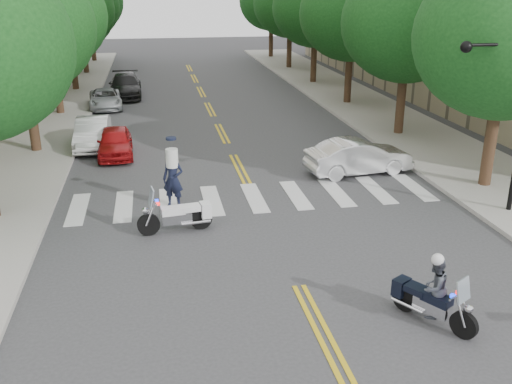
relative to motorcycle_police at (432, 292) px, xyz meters
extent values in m
plane|color=#38383A|center=(-2.55, 2.11, -0.78)|extent=(140.00, 140.00, 0.00)
cube|color=#9E9991|center=(-12.05, 24.11, -0.71)|extent=(5.00, 60.00, 0.15)
cube|color=#9E9991|center=(6.95, 24.11, -0.71)|extent=(5.00, 60.00, 0.15)
cylinder|color=#382316|center=(-11.35, 16.11, 0.88)|extent=(0.44, 0.44, 3.32)
ellipsoid|color=#134215|center=(-11.35, 16.11, 4.78)|extent=(6.40, 6.40, 5.76)
cylinder|color=#382316|center=(-11.35, 24.11, 0.88)|extent=(0.44, 0.44, 3.32)
ellipsoid|color=#134215|center=(-11.35, 24.11, 4.78)|extent=(6.40, 6.40, 5.76)
cylinder|color=#382316|center=(-11.35, 32.11, 0.88)|extent=(0.44, 0.44, 3.32)
ellipsoid|color=#134215|center=(-11.35, 32.11, 4.78)|extent=(6.40, 6.40, 5.76)
cylinder|color=#382316|center=(-11.35, 40.11, 0.88)|extent=(0.44, 0.44, 3.32)
ellipsoid|color=#134215|center=(-11.35, 40.11, 4.78)|extent=(6.40, 6.40, 5.76)
cylinder|color=#382316|center=(-11.35, 48.11, 0.88)|extent=(0.44, 0.44, 3.32)
ellipsoid|color=#134215|center=(-11.35, 48.11, 4.78)|extent=(6.40, 6.40, 5.76)
cylinder|color=#382316|center=(6.25, 8.11, 0.88)|extent=(0.44, 0.44, 3.32)
ellipsoid|color=#134215|center=(6.25, 8.11, 4.78)|extent=(6.40, 6.40, 5.76)
cylinder|color=#382316|center=(6.25, 16.11, 0.88)|extent=(0.44, 0.44, 3.32)
ellipsoid|color=#134215|center=(6.25, 16.11, 4.78)|extent=(6.40, 6.40, 5.76)
cylinder|color=#382316|center=(6.25, 24.11, 0.88)|extent=(0.44, 0.44, 3.32)
ellipsoid|color=#134215|center=(6.25, 24.11, 4.78)|extent=(6.40, 6.40, 5.76)
cylinder|color=#382316|center=(6.25, 32.11, 0.88)|extent=(0.44, 0.44, 3.32)
ellipsoid|color=#134215|center=(6.25, 32.11, 4.78)|extent=(6.40, 6.40, 5.76)
cylinder|color=#382316|center=(6.25, 40.11, 0.88)|extent=(0.44, 0.44, 3.32)
ellipsoid|color=#134215|center=(6.25, 40.11, 4.78)|extent=(6.40, 6.40, 5.76)
cylinder|color=#382316|center=(6.25, 48.11, 0.88)|extent=(0.44, 0.44, 3.32)
ellipsoid|color=#134215|center=(6.25, 48.11, 4.78)|extent=(6.40, 6.40, 5.76)
cylinder|color=black|center=(4.45, 5.61, 4.82)|extent=(2.40, 0.10, 0.10)
sphere|color=black|center=(3.35, 5.61, 4.77)|extent=(0.36, 0.36, 0.36)
cylinder|color=black|center=(0.44, -0.73, -0.46)|extent=(0.45, 0.62, 0.64)
cylinder|color=black|center=(-0.34, 0.56, -0.46)|extent=(0.48, 0.64, 0.64)
cube|color=silver|center=(0.03, -0.04, -0.35)|extent=(0.70, 0.88, 0.30)
cube|color=black|center=(0.08, -0.12, -0.12)|extent=(0.63, 0.74, 0.21)
cube|color=black|center=(-0.19, 0.32, -0.10)|extent=(0.59, 0.64, 0.15)
cube|color=black|center=(-0.42, 0.68, -0.21)|extent=(0.50, 0.46, 0.43)
cube|color=#8C99A5|center=(0.38, -0.63, 0.35)|extent=(0.48, 0.37, 0.52)
cube|color=red|center=(0.39, -0.43, 0.18)|extent=(0.13, 0.13, 0.08)
cube|color=#0C26E5|center=(0.20, -0.55, 0.18)|extent=(0.13, 0.13, 0.08)
imported|color=#474C56|center=(0.03, -0.04, 0.13)|extent=(0.91, 0.86, 1.49)
sphere|color=silver|center=(0.03, -0.04, 0.83)|extent=(0.28, 0.28, 0.28)
cylinder|color=black|center=(-6.33, 6.00, -0.43)|extent=(0.72, 0.24, 0.70)
cylinder|color=black|center=(-4.69, 6.23, -0.43)|extent=(0.72, 0.28, 0.70)
cube|color=silver|center=(-5.46, 6.13, -0.32)|extent=(0.97, 0.46, 0.33)
cube|color=white|center=(-5.56, 6.11, -0.06)|extent=(0.77, 0.47, 0.23)
cube|color=white|center=(-5.00, 6.19, -0.04)|extent=(0.62, 0.49, 0.17)
cube|color=white|center=(-4.54, 6.25, -0.16)|extent=(0.37, 0.49, 0.46)
cube|color=#8C99A5|center=(-6.20, 6.02, 0.46)|extent=(0.23, 0.53, 0.56)
cube|color=red|center=(-6.01, 5.92, 0.27)|extent=(0.12, 0.12, 0.08)
cube|color=#0C26E5|center=(-6.04, 6.17, 0.27)|extent=(0.12, 0.12, 0.08)
imported|color=black|center=(-5.45, 8.28, 0.22)|extent=(0.86, 0.73, 2.01)
imported|color=white|center=(2.11, 10.61, -0.07)|extent=(4.46, 2.02, 1.42)
imported|color=#AC1214|center=(-7.75, 14.97, -0.14)|extent=(1.65, 3.82, 1.28)
imported|color=silver|center=(-8.85, 16.61, -0.09)|extent=(1.48, 4.22, 1.39)
imported|color=#B0B5B9|center=(-8.85, 25.61, -0.20)|extent=(2.24, 4.33, 1.16)
imported|color=black|center=(-7.75, 29.16, -0.03)|extent=(2.19, 5.21, 1.50)
imported|color=gray|center=(-7.75, 31.61, -0.11)|extent=(1.84, 4.03, 1.34)
camera|label=1|loc=(-5.96, -10.43, 6.61)|focal=40.00mm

